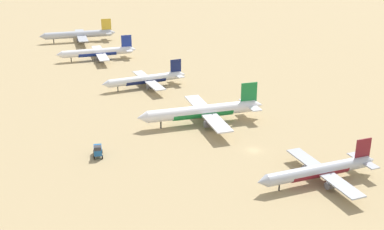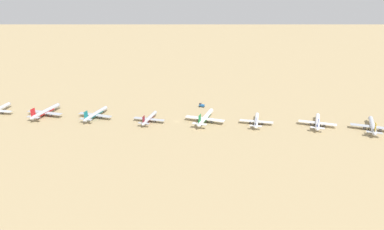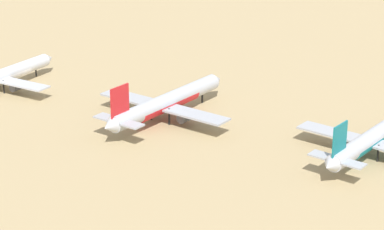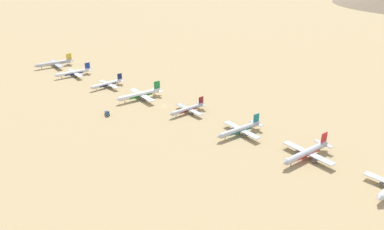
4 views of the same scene
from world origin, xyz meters
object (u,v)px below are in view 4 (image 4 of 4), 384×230
at_px(parked_jet_6, 307,152).
at_px(service_truck, 107,113).
at_px(parked_jet_3, 140,94).
at_px(parked_jet_4, 188,109).
at_px(parked_jet_0, 55,63).
at_px(parked_jet_5, 240,129).
at_px(parked_jet_1, 74,73).
at_px(parked_jet_2, 108,84).

height_order(parked_jet_6, service_truck, parked_jet_6).
distance_m(parked_jet_3, parked_jet_6, 151.87).
distance_m(parked_jet_3, parked_jet_4, 50.86).
bearing_deg(parked_jet_0, parked_jet_6, 94.36).
xyz_separation_m(parked_jet_3, service_truck, (39.40, 10.19, -2.23)).
relative_size(parked_jet_3, parked_jet_5, 1.10).
relative_size(parked_jet_1, service_truck, 7.16).
bearing_deg(parked_jet_5, parked_jet_4, -89.63).
relative_size(parked_jet_1, parked_jet_5, 0.98).
bearing_deg(parked_jet_1, parked_jet_0, -91.32).
relative_size(parked_jet_0, parked_jet_2, 1.19).
relative_size(parked_jet_6, service_truck, 7.88).
distance_m(parked_jet_2, parked_jet_6, 197.80).
bearing_deg(parked_jet_3, parked_jet_6, 95.05).
bearing_deg(service_truck, parked_jet_5, 117.93).
bearing_deg(service_truck, parked_jet_6, 110.51).
bearing_deg(service_truck, parked_jet_0, -101.11).
distance_m(parked_jet_3, service_truck, 40.76).
xyz_separation_m(parked_jet_4, parked_jet_6, (-4.34, 101.24, 0.77)).
bearing_deg(parked_jet_2, parked_jet_4, 97.75).
xyz_separation_m(parked_jet_5, service_truck, (48.77, -91.98, -1.84)).
xyz_separation_m(parked_jet_4, parked_jet_5, (-0.33, 52.12, 0.46)).
bearing_deg(parked_jet_5, parked_jet_2, -84.84).
bearing_deg(parked_jet_1, parked_jet_6, 95.38).
bearing_deg(parked_jet_5, parked_jet_6, 94.66).
bearing_deg(parked_jet_0, parked_jet_2, 93.00).
bearing_deg(parked_jet_4, parked_jet_1, -82.65).
xyz_separation_m(parked_jet_0, parked_jet_6, (-22.51, 295.23, -0.01)).
xyz_separation_m(parked_jet_6, service_truck, (52.77, -141.09, -2.15)).
relative_size(parked_jet_3, parked_jet_4, 1.24).
bearing_deg(parked_jet_3, parked_jet_2, -85.01).
height_order(parked_jet_2, service_truck, parked_jet_2).
bearing_deg(service_truck, parked_jet_3, -165.50).
distance_m(parked_jet_0, parked_jet_1, 45.07).
xyz_separation_m(parked_jet_0, service_truck, (30.26, 154.14, -2.16)).
bearing_deg(parked_jet_4, service_truck, -39.45).
bearing_deg(parked_jet_1, parked_jet_5, 95.55).
bearing_deg(parked_jet_5, parked_jet_0, -85.70).
xyz_separation_m(parked_jet_2, parked_jet_4, (-13.03, 95.80, -0.06)).
bearing_deg(parked_jet_4, parked_jet_3, -79.76).
xyz_separation_m(parked_jet_1, service_truck, (29.22, 109.08, -1.77)).
distance_m(parked_jet_2, service_truck, 66.22).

